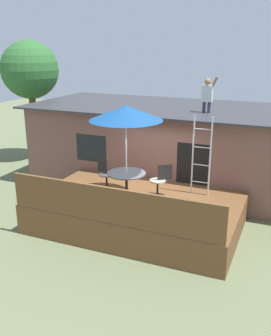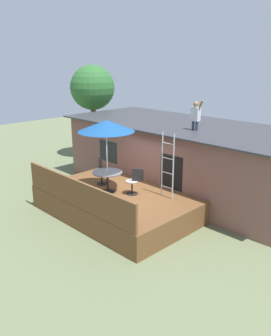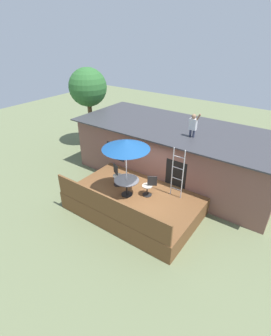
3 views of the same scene
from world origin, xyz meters
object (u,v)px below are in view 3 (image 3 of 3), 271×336
patio_umbrella (126,144)px  person_figure (193,124)px  step_ladder (177,173)px  backyard_tree (88,88)px  patio_chair_right (149,186)px  patio_table (127,183)px  patio_chair_left (117,175)px

patio_umbrella → person_figure: bearing=65.8°
patio_umbrella → step_ladder: patio_umbrella is taller
backyard_tree → step_ladder: bearing=-22.0°
patio_umbrella → person_figure: (1.38, 3.06, 0.23)m
step_ladder → backyard_tree: bearing=158.0°
step_ladder → patio_chair_right: (-0.96, -0.61, -0.64)m
patio_table → patio_chair_left: (-0.87, 0.43, -0.13)m
person_figure → step_ladder: bearing=-79.5°
person_figure → backyard_tree: 7.87m
patio_umbrella → step_ladder: (1.73, 1.13, -1.25)m
step_ladder → patio_chair_left: 2.77m
patio_chair_left → step_ladder: bearing=41.3°
patio_chair_left → patio_umbrella: bearing=0.0°
patio_chair_right → backyard_tree: (-7.14, 3.88, 2.51)m
person_figure → backyard_tree: size_ratio=0.22×
person_figure → patio_chair_left: size_ratio=1.21×
step_ladder → backyard_tree: 8.93m
person_figure → backyard_tree: bearing=170.1°
person_figure → backyard_tree: backyard_tree is taller
patio_chair_left → backyard_tree: backyard_tree is taller
patio_chair_left → patio_chair_right: size_ratio=1.00×
person_figure → patio_chair_left: 4.06m
patio_umbrella → patio_chair_left: bearing=153.9°
patio_umbrella → patio_chair_right: (0.77, 0.53, -1.89)m
patio_umbrella → patio_chair_right: size_ratio=2.76×
patio_umbrella → step_ladder: 2.42m
patio_table → patio_chair_left: patio_chair_left is taller
person_figure → patio_chair_right: 3.36m
person_figure → patio_table: bearing=-114.2°
patio_umbrella → patio_chair_left: 2.13m
patio_table → step_ladder: step_ladder is taller
patio_table → backyard_tree: backyard_tree is taller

